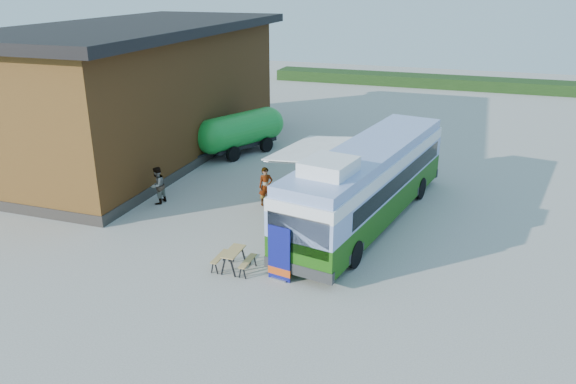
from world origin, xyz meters
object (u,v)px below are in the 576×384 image
at_px(banner, 279,259).
at_px(person_a, 266,186).
at_px(picnic_table, 234,256).
at_px(person_b, 157,185).
at_px(bus, 368,181).
at_px(slurry_tanker, 241,131).

distance_m(banner, person_a, 6.94).
height_order(picnic_table, person_b, person_b).
bearing_deg(person_a, banner, -99.28).
height_order(banner, picnic_table, banner).
bearing_deg(picnic_table, person_b, 141.65).
distance_m(picnic_table, person_a, 6.24).
bearing_deg(bus, picnic_table, -111.02).
bearing_deg(banner, person_b, 158.50).
distance_m(bus, picnic_table, 6.97).
xyz_separation_m(picnic_table, person_b, (-5.93, 4.70, 0.32)).
height_order(person_a, person_b, person_a).
bearing_deg(picnic_table, bus, 58.27).
relative_size(bus, slurry_tanker, 2.06).
bearing_deg(person_a, picnic_table, -113.70).
bearing_deg(person_a, slurry_tanker, 87.12).
bearing_deg(person_b, slurry_tanker, -178.40).
xyz_separation_m(banner, slurry_tanker, (-7.19, 13.36, 0.59)).
height_order(person_a, slurry_tanker, slurry_tanker).
bearing_deg(slurry_tanker, person_b, -68.86).
distance_m(banner, person_b, 9.12).
bearing_deg(slurry_tanker, person_a, -34.11).
distance_m(bus, banner, 6.35).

